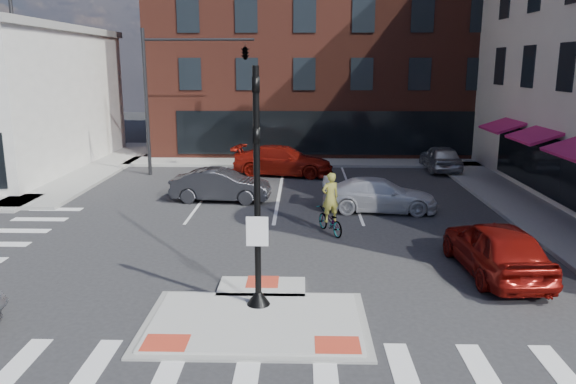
{
  "coord_description": "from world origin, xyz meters",
  "views": [
    {
      "loc": [
        1.1,
        -12.96,
        6.14
      ],
      "look_at": [
        0.64,
        5.1,
        2.0
      ],
      "focal_mm": 35.0,
      "sensor_mm": 36.0,
      "label": 1
    }
  ],
  "objects_px": {
    "bg_car_red": "(283,161)",
    "bg_car_silver": "(441,158)",
    "red_sedan": "(496,248)",
    "bg_car_dark": "(221,185)",
    "white_pickup": "(379,195)",
    "cyclist": "(330,213)"
  },
  "relations": [
    {
      "from": "bg_car_red",
      "to": "bg_car_silver",
      "type": "bearing_deg",
      "value": -69.12
    },
    {
      "from": "red_sedan",
      "to": "bg_car_red",
      "type": "xyz_separation_m",
      "value": [
        -6.82,
        15.15,
        -0.01
      ]
    },
    {
      "from": "bg_car_dark",
      "to": "red_sedan",
      "type": "bearing_deg",
      "value": -128.68
    },
    {
      "from": "white_pickup",
      "to": "bg_car_dark",
      "type": "xyz_separation_m",
      "value": [
        -6.99,
        1.6,
        0.04
      ]
    },
    {
      "from": "white_pickup",
      "to": "bg_car_red",
      "type": "distance_m",
      "value": 8.98
    },
    {
      "from": "bg_car_dark",
      "to": "cyclist",
      "type": "relative_size",
      "value": 1.94
    },
    {
      "from": "bg_car_dark",
      "to": "bg_car_red",
      "type": "xyz_separation_m",
      "value": [
        2.63,
        6.25,
        0.08
      ]
    },
    {
      "from": "red_sedan",
      "to": "bg_car_dark",
      "type": "relative_size",
      "value": 1.09
    },
    {
      "from": "bg_car_silver",
      "to": "cyclist",
      "type": "bearing_deg",
      "value": 60.94
    },
    {
      "from": "cyclist",
      "to": "bg_car_silver",
      "type": "bearing_deg",
      "value": -142.74
    },
    {
      "from": "white_pickup",
      "to": "cyclist",
      "type": "bearing_deg",
      "value": 149.88
    },
    {
      "from": "bg_car_dark",
      "to": "white_pickup",
      "type": "bearing_deg",
      "value": -98.27
    },
    {
      "from": "bg_car_silver",
      "to": "cyclist",
      "type": "distance_m",
      "value": 14.53
    },
    {
      "from": "bg_car_dark",
      "to": "bg_car_red",
      "type": "bearing_deg",
      "value": -18.2
    },
    {
      "from": "red_sedan",
      "to": "white_pickup",
      "type": "distance_m",
      "value": 7.71
    },
    {
      "from": "red_sedan",
      "to": "bg_car_dark",
      "type": "bearing_deg",
      "value": -47.24
    },
    {
      "from": "red_sedan",
      "to": "bg_car_dark",
      "type": "distance_m",
      "value": 12.99
    },
    {
      "from": "bg_car_silver",
      "to": "bg_car_red",
      "type": "xyz_separation_m",
      "value": [
        -9.18,
        -1.55,
        0.05
      ]
    },
    {
      "from": "white_pickup",
      "to": "red_sedan",
      "type": "bearing_deg",
      "value": -157.22
    },
    {
      "from": "white_pickup",
      "to": "bg_car_red",
      "type": "relative_size",
      "value": 0.86
    },
    {
      "from": "white_pickup",
      "to": "bg_car_dark",
      "type": "height_order",
      "value": "bg_car_dark"
    },
    {
      "from": "red_sedan",
      "to": "white_pickup",
      "type": "xyz_separation_m",
      "value": [
        -2.46,
        7.31,
        -0.13
      ]
    }
  ]
}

